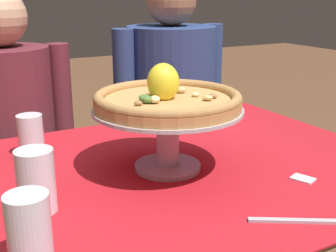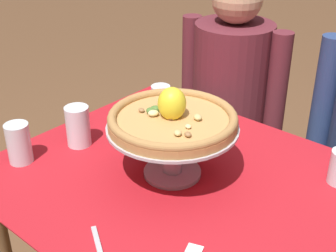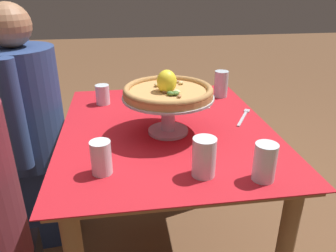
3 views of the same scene
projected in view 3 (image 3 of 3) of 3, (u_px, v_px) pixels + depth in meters
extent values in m
cylinder|color=olive|center=(213.00, 152.00, 1.98)|extent=(0.06, 0.06, 0.73)
cylinder|color=olive|center=(96.00, 160.00, 1.89)|extent=(0.06, 0.06, 0.73)
cube|color=olive|center=(166.00, 130.00, 1.38)|extent=(1.02, 0.82, 0.02)
cube|color=red|center=(166.00, 127.00, 1.37)|extent=(1.06, 0.86, 0.00)
cylinder|color=#B7B7C1|center=(169.00, 131.00, 1.32)|extent=(0.16, 0.16, 0.01)
cylinder|color=#B7B7C1|center=(169.00, 114.00, 1.29)|extent=(0.05, 0.05, 0.13)
cylinder|color=#B7B7C1|center=(169.00, 97.00, 1.26)|extent=(0.36, 0.36, 0.01)
cylinder|color=tan|center=(169.00, 93.00, 1.25)|extent=(0.34, 0.34, 0.02)
torus|color=#AF7D47|center=(169.00, 89.00, 1.25)|extent=(0.34, 0.34, 0.02)
ellipsoid|color=tan|center=(181.00, 83.00, 1.32)|extent=(0.03, 0.03, 0.01)
ellipsoid|color=beige|center=(170.00, 84.00, 1.31)|extent=(0.02, 0.02, 0.01)
ellipsoid|color=tan|center=(157.00, 85.00, 1.29)|extent=(0.03, 0.03, 0.01)
ellipsoid|color=#4C7533|center=(176.00, 93.00, 1.19)|extent=(0.04, 0.04, 0.02)
ellipsoid|color=beige|center=(176.00, 92.00, 1.21)|extent=(0.04, 0.04, 0.02)
ellipsoid|color=#996B42|center=(165.00, 91.00, 1.22)|extent=(0.03, 0.03, 0.01)
ellipsoid|color=#996B42|center=(177.00, 82.00, 1.34)|extent=(0.03, 0.02, 0.01)
ellipsoid|color=#4C7533|center=(169.00, 93.00, 1.19)|extent=(0.04, 0.04, 0.02)
ellipsoid|color=#996B42|center=(171.00, 89.00, 1.25)|extent=(0.02, 0.02, 0.01)
ellipsoid|color=#C63D28|center=(167.00, 89.00, 1.24)|extent=(0.03, 0.03, 0.01)
ellipsoid|color=#996B42|center=(179.00, 96.00, 1.17)|extent=(0.02, 0.02, 0.01)
ellipsoid|color=yellow|center=(167.00, 82.00, 1.22)|extent=(0.11, 0.11, 0.09)
cylinder|color=silver|center=(103.00, 95.00, 1.60)|extent=(0.07, 0.07, 0.10)
cylinder|color=silver|center=(103.00, 100.00, 1.61)|extent=(0.06, 0.06, 0.04)
cylinder|color=white|center=(204.00, 157.00, 1.01)|extent=(0.07, 0.07, 0.13)
cylinder|color=silver|center=(203.00, 168.00, 1.03)|extent=(0.07, 0.07, 0.05)
cylinder|color=white|center=(101.00, 158.00, 1.02)|extent=(0.07, 0.07, 0.11)
cylinder|color=silver|center=(102.00, 166.00, 1.04)|extent=(0.06, 0.06, 0.05)
cylinder|color=silver|center=(221.00, 84.00, 1.69)|extent=(0.07, 0.07, 0.13)
cylinder|color=silver|center=(221.00, 87.00, 1.70)|extent=(0.06, 0.06, 0.10)
cylinder|color=silver|center=(265.00, 162.00, 0.99)|extent=(0.07, 0.07, 0.12)
cylinder|color=silver|center=(264.00, 170.00, 1.00)|extent=(0.06, 0.06, 0.07)
cube|color=#B7B7C1|center=(243.00, 119.00, 1.44)|extent=(0.16, 0.10, 0.01)
cube|color=#B7B7C1|center=(247.00, 111.00, 1.52)|extent=(0.04, 0.04, 0.01)
cube|color=white|center=(204.00, 108.00, 1.56)|extent=(0.05, 0.06, 0.00)
cube|color=navy|center=(42.00, 197.00, 1.78)|extent=(0.31, 0.35, 0.48)
cylinder|color=navy|center=(24.00, 108.00, 1.57)|extent=(0.38, 0.38, 0.57)
sphere|color=#9E7051|center=(8.00, 25.00, 1.41)|extent=(0.19, 0.19, 0.19)
cylinder|color=navy|center=(15.00, 116.00, 1.36)|extent=(0.08, 0.08, 0.48)
cylinder|color=navy|center=(29.00, 86.00, 1.74)|extent=(0.08, 0.08, 0.48)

